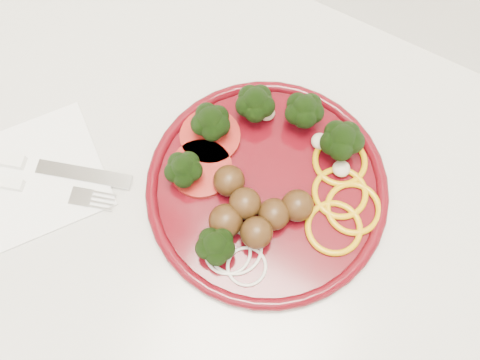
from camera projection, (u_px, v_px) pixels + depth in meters
The scene contains 5 objects.
counter at pixel (183, 244), 1.06m from camera, with size 2.40×0.60×0.90m.
plate at pixel (263, 180), 0.61m from camera, with size 0.28×0.28×0.06m.
napkin at pixel (38, 175), 0.63m from camera, with size 0.15×0.15×0.00m, color white.
knife at pixel (20, 162), 0.63m from camera, with size 0.21×0.08×0.01m.
fork at pixel (9, 183), 0.62m from camera, with size 0.18×0.08×0.01m.
Camera 1 is at (0.23, 1.53, 1.49)m, focal length 40.00 mm.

